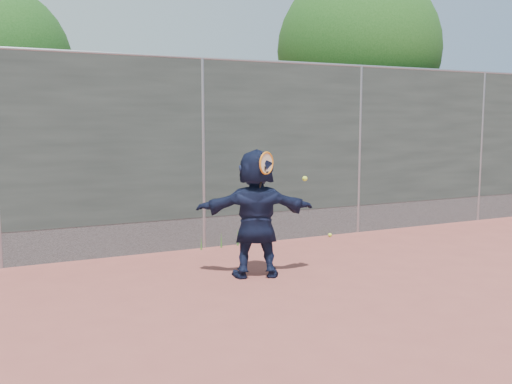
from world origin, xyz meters
name	(u,v)px	position (x,y,z in m)	size (l,w,h in m)	color
ground	(319,313)	(0.00, 0.00, 0.00)	(80.00, 80.00, 0.00)	#9E4C42
player	(256,213)	(0.02, 1.60, 0.84)	(1.55, 0.50, 1.68)	#131934
ball_ground	(330,235)	(2.31, 3.35, 0.03)	(0.07, 0.07, 0.07)	#D7F436
fence	(203,150)	(0.00, 3.50, 1.58)	(20.00, 0.06, 3.03)	#38423D
swing_action	(270,166)	(0.13, 1.41, 1.46)	(0.77, 0.18, 0.51)	orange
tree_right	(364,56)	(4.68, 5.75, 3.49)	(3.78, 3.60, 5.39)	#382314
weed_clump	(224,239)	(0.29, 3.38, 0.13)	(0.68, 0.07, 0.30)	#387226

